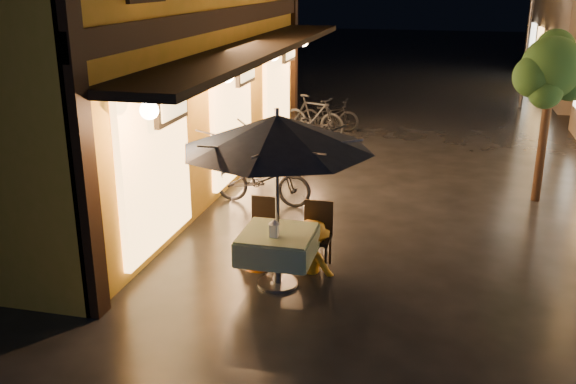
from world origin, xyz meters
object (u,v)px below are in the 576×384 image
(cafe_table, at_px, (278,245))
(person_orange, at_px, (257,222))
(person_yellow, at_px, (312,222))
(table_lantern, at_px, (274,227))
(patio_umbrella, at_px, (277,132))
(bicycle_0, at_px, (263,179))

(cafe_table, distance_m, person_orange, 0.68)
(cafe_table, xyz_separation_m, person_orange, (-0.44, 0.51, 0.11))
(person_orange, xyz_separation_m, person_yellow, (0.80, 0.07, 0.04))
(person_orange, bearing_deg, person_yellow, -164.43)
(cafe_table, height_order, table_lantern, table_lantern)
(patio_umbrella, height_order, table_lantern, patio_umbrella)
(cafe_table, bearing_deg, bicycle_0, 109.32)
(patio_umbrella, height_order, person_orange, patio_umbrella)
(cafe_table, relative_size, person_orange, 0.71)
(cafe_table, xyz_separation_m, person_yellow, (0.35, 0.58, 0.15))
(table_lantern, distance_m, person_orange, 0.84)
(cafe_table, height_order, person_yellow, person_yellow)
(patio_umbrella, relative_size, table_lantern, 10.12)
(cafe_table, xyz_separation_m, bicycle_0, (-1.10, 3.15, -0.10))
(patio_umbrella, distance_m, person_orange, 1.60)
(cafe_table, distance_m, table_lantern, 0.37)
(cafe_table, xyz_separation_m, patio_umbrella, (0.00, -0.00, 1.56))
(cafe_table, bearing_deg, patio_umbrella, -90.00)
(cafe_table, bearing_deg, table_lantern, -90.00)
(cafe_table, xyz_separation_m, table_lantern, (0.00, -0.17, 0.33))
(person_orange, bearing_deg, table_lantern, 133.93)
(table_lantern, height_order, person_orange, person_orange)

